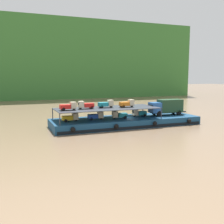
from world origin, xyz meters
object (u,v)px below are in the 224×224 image
mini_truck_lower_fore (139,113)px  mini_truck_upper_mid (86,105)px  mini_truck_upper_bow (127,103)px  covered_lorry (167,107)px  mini_truck_lower_stern (70,117)px  cargo_barge (126,122)px  mini_truck_lower_mid (119,115)px  mini_truck_lower_aft (96,116)px  mini_truck_upper_stern (68,106)px  mini_truck_upper_fore (106,104)px

mini_truck_lower_fore → mini_truck_upper_mid: (-10.77, -0.46, 2.00)m
mini_truck_lower_fore → mini_truck_upper_bow: (-2.94, -0.80, 2.00)m
mini_truck_lower_fore → mini_truck_upper_mid: size_ratio=0.99×
covered_lorry → mini_truck_lower_stern: (-19.56, -0.50, -1.00)m
cargo_barge → mini_truck_lower_mid: 2.20m
cargo_barge → mini_truck_lower_aft: 6.16m
mini_truck_upper_bow → covered_lorry: bearing=2.6°
mini_truck_lower_aft → mini_truck_upper_stern: 5.47m
mini_truck_lower_stern → mini_truck_upper_fore: size_ratio=1.01×
mini_truck_lower_fore → mini_truck_upper_fore: size_ratio=0.99×
mini_truck_upper_stern → mini_truck_upper_bow: 11.13m
cargo_barge → covered_lorry: 9.26m
mini_truck_lower_stern → mini_truck_lower_aft: size_ratio=1.00×
mini_truck_upper_bow → mini_truck_lower_aft: bearing=179.0°
mini_truck_lower_mid → mini_truck_upper_stern: 9.66m
covered_lorry → mini_truck_upper_mid: (-16.69, -0.07, 1.00)m
mini_truck_lower_stern → mini_truck_upper_stern: (-0.41, -0.42, 2.00)m
mini_truck_upper_mid → cargo_barge: bearing=-0.8°
covered_lorry → mini_truck_lower_stern: size_ratio=2.83×
mini_truck_lower_aft → cargo_barge: bearing=1.1°
mini_truck_lower_mid → mini_truck_upper_mid: (-6.16, 0.58, 2.00)m
mini_truck_lower_aft → mini_truck_upper_mid: (-1.77, 0.23, 2.00)m
mini_truck_upper_mid → mini_truck_upper_fore: 3.95m
mini_truck_lower_mid → mini_truck_upper_mid: size_ratio=1.01×
mini_truck_lower_mid → mini_truck_upper_mid: bearing=174.6°
cargo_barge → mini_truck_upper_stern: size_ratio=9.96×
covered_lorry → mini_truck_upper_mid: 16.72m
mini_truck_upper_stern → mini_truck_upper_mid: size_ratio=1.01×
covered_lorry → mini_truck_upper_fore: bearing=178.7°
mini_truck_lower_aft → mini_truck_lower_fore: (9.01, 0.69, 0.00)m
mini_truck_lower_stern → cargo_barge: bearing=1.7°
mini_truck_lower_fore → mini_truck_upper_mid: 10.97m
covered_lorry → mini_truck_lower_stern: bearing=-178.5°
covered_lorry → mini_truck_upper_fore: (-12.76, 0.30, 1.00)m
mini_truck_lower_aft → mini_truck_upper_bow: size_ratio=1.01×
mini_truck_lower_mid → mini_truck_upper_bow: size_ratio=1.01×
mini_truck_upper_stern → mini_truck_lower_fore: bearing=5.3°
mini_truck_lower_aft → mini_truck_upper_stern: size_ratio=1.00×
covered_lorry → mini_truck_lower_aft: size_ratio=2.84×
mini_truck_lower_fore → mini_truck_lower_aft: bearing=-175.6°
mini_truck_lower_mid → mini_truck_lower_fore: size_ratio=1.02×
mini_truck_upper_mid → mini_truck_upper_fore: size_ratio=1.00×
mini_truck_upper_mid → mini_truck_lower_aft: bearing=-7.4°
mini_truck_upper_fore → mini_truck_upper_bow: bearing=-10.1°
cargo_barge → mini_truck_upper_fore: bearing=172.9°
mini_truck_lower_fore → mini_truck_upper_bow: size_ratio=0.99×
mini_truck_lower_aft → mini_truck_lower_mid: bearing=-4.6°
mini_truck_lower_aft → mini_truck_upper_mid: bearing=172.6°
mini_truck_lower_mid → mini_truck_lower_fore: bearing=12.8°
mini_truck_lower_stern → mini_truck_lower_fore: bearing=3.8°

